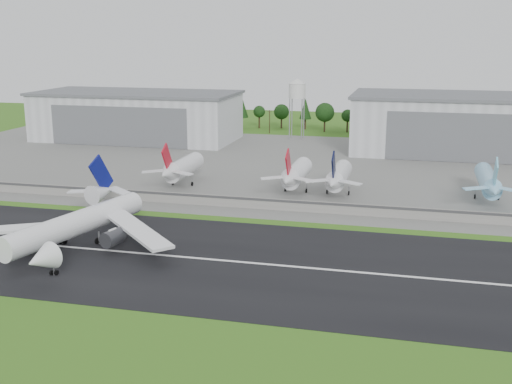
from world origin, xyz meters
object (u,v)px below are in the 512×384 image
(main_airliner, at_px, (76,229))
(parked_jet_navy, at_px, (338,177))
(parked_jet_red_a, at_px, (181,168))
(parked_jet_skyblue, at_px, (489,182))
(parked_jet_red_b, at_px, (295,174))

(main_airliner, height_order, parked_jet_navy, main_airliner)
(parked_jet_navy, bearing_deg, parked_jet_red_a, 179.98)
(main_airliner, height_order, parked_jet_skyblue, main_airliner)
(parked_jet_red_a, bearing_deg, parked_jet_skyblue, 2.88)
(main_airliner, distance_m, parked_jet_navy, 86.35)
(main_airliner, bearing_deg, parked_jet_red_a, -77.83)
(parked_jet_navy, xyz_separation_m, parked_jet_skyblue, (45.79, 4.98, -0.15))
(parked_jet_skyblue, bearing_deg, parked_jet_navy, -173.79)
(parked_jet_red_a, height_order, parked_jet_navy, parked_jet_red_a)
(parked_jet_red_a, xyz_separation_m, parked_jet_skyblue, (98.77, 4.97, -0.30))
(main_airliner, distance_m, parked_jet_red_a, 67.05)
(main_airliner, height_order, parked_jet_red_b, main_airliner)
(main_airliner, bearing_deg, parked_jet_skyblue, -130.89)
(parked_jet_navy, bearing_deg, parked_jet_red_b, 179.93)
(parked_jet_red_a, distance_m, parked_jet_skyblue, 98.90)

